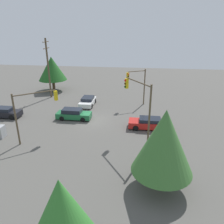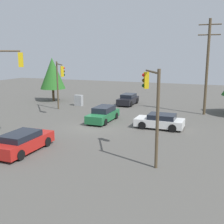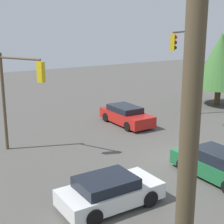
{
  "view_description": "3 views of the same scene",
  "coord_description": "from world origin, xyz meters",
  "px_view_note": "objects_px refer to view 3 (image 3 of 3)",
  "views": [
    {
      "loc": [
        -25.87,
        -6.24,
        11.55
      ],
      "look_at": [
        -0.17,
        -2.8,
        1.34
      ],
      "focal_mm": 35.0,
      "sensor_mm": 36.0,
      "label": 1
    },
    {
      "loc": [
        10.46,
        -21.73,
        6.37
      ],
      "look_at": [
        2.02,
        -0.3,
        1.57
      ],
      "focal_mm": 45.0,
      "sensor_mm": 36.0,
      "label": 2
    },
    {
      "loc": [
        12.24,
        12.39,
        7.1
      ],
      "look_at": [
        2.56,
        -2.88,
        2.45
      ],
      "focal_mm": 55.0,
      "sensor_mm": 36.0,
      "label": 3
    }
  ],
  "objects_px": {
    "sedan_green": "(217,165)",
    "traffic_signal_main": "(19,87)",
    "traffic_signal_aux": "(181,58)",
    "sedan_white": "(109,191)",
    "sedan_red": "(126,115)"
  },
  "relations": [
    {
      "from": "sedan_green",
      "to": "sedan_red",
      "type": "bearing_deg",
      "value": 80.84
    },
    {
      "from": "traffic_signal_aux",
      "to": "traffic_signal_main",
      "type": "bearing_deg",
      "value": -32.18
    },
    {
      "from": "sedan_green",
      "to": "traffic_signal_main",
      "type": "height_order",
      "value": "traffic_signal_main"
    },
    {
      "from": "sedan_red",
      "to": "sedan_white",
      "type": "xyz_separation_m",
      "value": [
        7.19,
        9.22,
        -0.03
      ]
    },
    {
      "from": "sedan_red",
      "to": "traffic_signal_aux",
      "type": "distance_m",
      "value": 5.79
    },
    {
      "from": "sedan_green",
      "to": "traffic_signal_aux",
      "type": "height_order",
      "value": "traffic_signal_aux"
    },
    {
      "from": "traffic_signal_main",
      "to": "sedan_red",
      "type": "bearing_deg",
      "value": 73.11
    },
    {
      "from": "sedan_green",
      "to": "sedan_white",
      "type": "xyz_separation_m",
      "value": [
        5.61,
        -0.57,
        -0.05
      ]
    },
    {
      "from": "sedan_green",
      "to": "sedan_white",
      "type": "relative_size",
      "value": 1.1
    },
    {
      "from": "sedan_red",
      "to": "traffic_signal_main",
      "type": "relative_size",
      "value": 0.82
    },
    {
      "from": "sedan_green",
      "to": "traffic_signal_main",
      "type": "xyz_separation_m",
      "value": [
        6.64,
        -8.17,
        3.13
      ]
    },
    {
      "from": "sedan_white",
      "to": "traffic_signal_main",
      "type": "bearing_deg",
      "value": -172.24
    },
    {
      "from": "sedan_white",
      "to": "traffic_signal_main",
      "type": "relative_size",
      "value": 0.74
    },
    {
      "from": "traffic_signal_main",
      "to": "traffic_signal_aux",
      "type": "relative_size",
      "value": 0.82
    },
    {
      "from": "sedan_red",
      "to": "traffic_signal_aux",
      "type": "height_order",
      "value": "traffic_signal_aux"
    }
  ]
}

